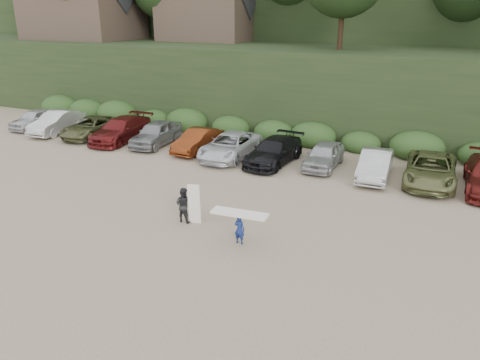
% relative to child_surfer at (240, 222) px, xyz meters
% --- Properties ---
extents(ground, '(120.00, 120.00, 0.00)m').
position_rel_child_surfer_xyz_m(ground, '(-2.40, 0.43, -0.92)').
color(ground, tan).
rests_on(ground, ground).
extents(parked_cars, '(39.70, 5.92, 1.63)m').
position_rel_child_surfer_xyz_m(parked_cars, '(-3.79, 10.38, -0.15)').
color(parked_cars, silver).
rests_on(parked_cars, ground).
extents(child_surfer, '(2.29, 0.81, 1.35)m').
position_rel_child_surfer_xyz_m(child_surfer, '(0.00, 0.00, 0.00)').
color(child_surfer, navy).
rests_on(child_surfer, ground).
extents(adult_surfer, '(1.24, 0.63, 1.85)m').
position_rel_child_surfer_xyz_m(adult_surfer, '(-3.03, 0.84, -0.12)').
color(adult_surfer, black).
rests_on(adult_surfer, ground).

